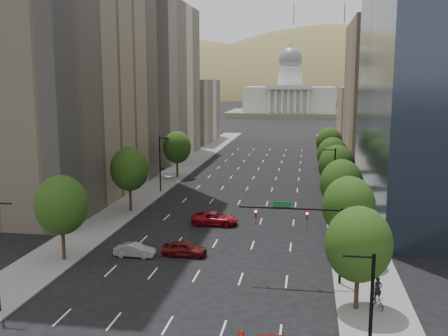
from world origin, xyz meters
The scene contains 25 objects.
sidewalk_left centered at (-15.50, 60.00, 0.07)m, with size 6.00×200.00×0.15m, color slate.
sidewalk_right centered at (15.50, 60.00, 0.07)m, with size 6.00×200.00×0.15m, color slate.
midrise_cream_left centered at (-25.00, 103.00, 17.50)m, with size 14.00×30.00×35.00m, color beige.
filler_left centered at (-25.00, 136.00, 9.00)m, with size 14.00×26.00×18.00m, color beige.
parking_tan_right centered at (25.00, 100.00, 15.00)m, with size 14.00×30.00×30.00m, color #8C7759.
filler_right centered at (25.00, 133.00, 8.00)m, with size 14.00×26.00×16.00m, color #8C7759.
tree_right_0 centered at (14.00, 25.00, 5.39)m, with size 5.20×5.20×8.39m.
tree_right_1 centered at (14.00, 36.00, 5.75)m, with size 5.20×5.20×8.75m.
tree_right_2 centered at (14.00, 48.00, 5.60)m, with size 5.20×5.20×8.61m.
tree_right_3 centered at (14.00, 60.00, 5.89)m, with size 5.20×5.20×8.89m.
tree_right_4 centered at (14.00, 74.00, 5.46)m, with size 5.20×5.20×8.46m.
tree_right_5 centered at (14.00, 90.00, 5.75)m, with size 5.20×5.20×8.75m.
tree_left_0 centered at (-14.00, 32.00, 5.75)m, with size 5.20×5.20×8.75m.
tree_left_1 centered at (-14.00, 52.00, 5.96)m, with size 5.20×5.20×8.97m.
tree_left_2 centered at (-14.00, 78.00, 5.68)m, with size 5.20×5.20×8.68m.
streetlight_rs centered at (13.44, 12.00, 4.84)m, with size 1.70×0.20×9.00m.
streetlight_rn centered at (13.44, 55.00, 4.84)m, with size 1.70×0.20×9.00m.
streetlight_ln centered at (-13.44, 65.00, 4.84)m, with size 1.70×0.20×9.00m.
traffic_signal centered at (10.53, 30.00, 5.17)m, with size 9.12×0.40×7.38m.
capitol centered at (0.00, 249.71, 8.58)m, with size 60.00×40.00×35.20m.
foothills centered at (34.67, 599.39, -37.78)m, with size 720.00×413.00×263.00m.
car_maroon centered at (-2.38, 35.31, 0.79)m, with size 1.87×4.66×1.59m, color #510D0D.
car_silver centered at (-7.36, 34.33, 0.69)m, with size 1.47×4.20×1.39m, color #9B9CA1.
car_red_far centered at (-1.40, 47.42, 0.81)m, with size 2.70×5.85×1.62m, color maroon.
cyclist centered at (15.66, 25.33, 1.00)m, with size 1.35×2.02×2.54m.
Camera 1 is at (9.97, -15.09, 17.96)m, focal length 41.97 mm.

